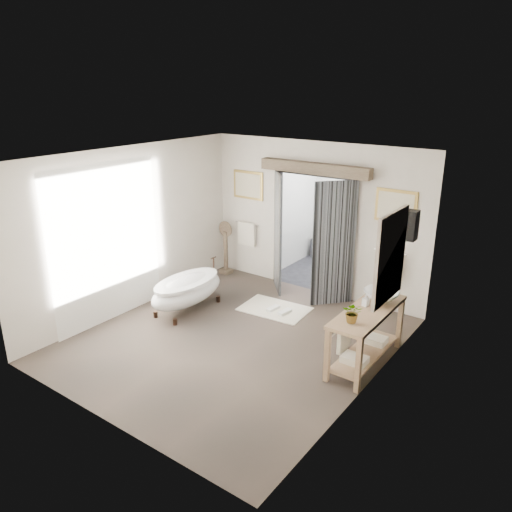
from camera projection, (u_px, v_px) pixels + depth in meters
The scene contains 13 objects.
ground_plane at pixel (234, 340), 7.98m from camera, with size 5.00×5.00×0.00m, color brown.
room_shell at pixel (226, 229), 7.30m from camera, with size 4.52×5.02×2.91m.
shower_room at pixel (348, 229), 10.74m from camera, with size 2.22×2.01×2.51m.
back_wall_dressing at pixel (310, 215), 9.24m from camera, with size 3.82×0.71×2.52m.
clawfoot_tub at pixel (187, 290), 8.91m from camera, with size 0.72×1.61×0.79m.
vanity at pixel (364, 332), 7.17m from camera, with size 0.57×1.60×0.85m.
pedestal_mirror at pixel (226, 251), 10.60m from camera, with size 0.34×0.22×1.15m.
rug at pixel (275, 309), 9.04m from camera, with size 1.20×0.80×0.01m, color beige.
slippers at pixel (279, 310), 8.92m from camera, with size 0.39×0.28×0.05m.
basin at pixel (381, 296), 7.28m from camera, with size 0.52×0.52×0.18m, color white.
plant at pixel (353, 312), 6.65m from camera, with size 0.26×0.23×0.29m, color gray.
soap_bottle_a at pixel (366, 300), 7.16m from camera, with size 0.08×0.08×0.18m, color gray.
soap_bottle_b at pixel (384, 287), 7.61m from camera, with size 0.14×0.14×0.18m, color gray.
Camera 1 is at (4.43, -5.54, 3.92)m, focal length 35.00 mm.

